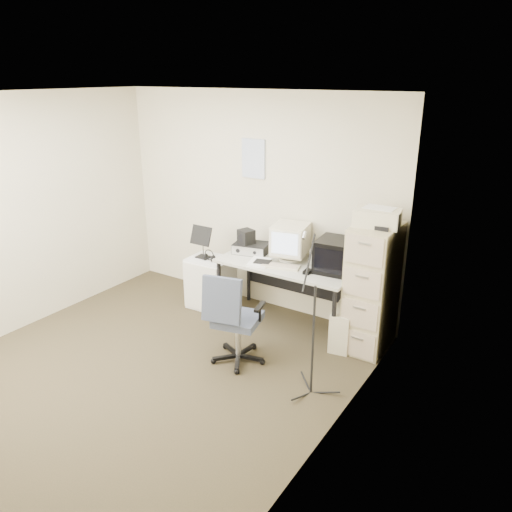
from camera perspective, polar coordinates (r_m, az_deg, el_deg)
The scene contains 23 objects.
floor at distance 5.02m, azimuth -11.47°, elevation -12.30°, with size 3.60×3.60×0.01m, color #2E2B1B.
ceiling at distance 4.26m, azimuth -13.89°, elevation 17.50°, with size 3.60×3.60×0.01m, color white.
wall_back at distance 5.83m, azimuth -0.05°, elevation 6.21°, with size 3.60×0.02×2.50m, color beige.
wall_left at distance 5.86m, azimuth -25.23°, elevation 4.33°, with size 0.02×3.60×2.50m, color beige.
wall_right at distance 3.51m, azimuth 8.87°, elevation -3.70°, with size 0.02×3.60×2.50m, color beige.
wall_calendar at distance 5.73m, azimuth -0.29°, elevation 11.06°, with size 0.30×0.02×0.44m, color white.
filing_cabinet at distance 5.10m, azimuth 13.11°, elevation -3.59°, with size 0.40×0.60×1.30m, color #C4B589.
printer at distance 4.84m, azimuth 13.70°, elevation 4.28°, with size 0.42×0.29×0.16m, color beige.
desk at distance 5.53m, azimuth 3.50°, elevation -4.34°, with size 1.50×0.70×0.73m, color #A2A295.
crt_monitor at distance 5.43m, azimuth 3.94°, elevation 1.56°, with size 0.36×0.38×0.40m, color beige.
crt_tv at distance 5.18m, azimuth 9.11°, elevation 0.07°, with size 0.37×0.40×0.34m, color black.
desk_speaker at distance 5.39m, azimuth 6.59°, elevation -0.06°, with size 0.08×0.08×0.15m, color beige.
keyboard at distance 5.27m, azimuth 2.78°, elevation -1.20°, with size 0.41×0.14×0.02m, color beige.
mouse at distance 5.13m, azimuth 5.92°, elevation -1.79°, with size 0.07×0.11×0.03m, color black.
radio_receiver at distance 5.68m, azimuth -0.51°, elevation 0.94°, with size 0.39×0.28×0.11m, color black.
radio_speaker at distance 5.64m, azimuth -1.12°, elevation 2.23°, with size 0.16×0.15×0.16m, color black.
papers at distance 5.38m, azimuth 0.39°, elevation -0.71°, with size 0.21×0.29×0.02m, color white.
pc_tower at distance 5.25m, azimuth 9.97°, elevation -7.98°, with size 0.20×0.44×0.41m, color beige.
office_chair at distance 4.80m, azimuth -2.09°, elevation -7.05°, with size 0.54×0.54×0.93m, color #3E424D.
side_cart at distance 5.98m, azimuth -5.17°, elevation -3.04°, with size 0.50×0.40×0.62m, color silver.
music_stand at distance 5.84m, azimuth -6.10°, elevation 1.66°, with size 0.27×0.14×0.40m, color black.
headphones at distance 5.78m, azimuth -5.36°, elevation -0.13°, with size 0.15×0.15×0.03m, color black.
mic_stand at distance 4.26m, azimuth 6.62°, elevation -7.79°, with size 0.02×0.02×1.34m, color black.
Camera 1 is at (3.06, -2.96, 2.66)m, focal length 35.00 mm.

